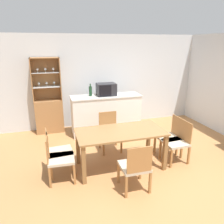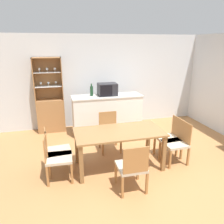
{
  "view_description": "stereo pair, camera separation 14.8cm",
  "coord_description": "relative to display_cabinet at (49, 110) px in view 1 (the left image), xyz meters",
  "views": [
    {
      "loc": [
        -1.75,
        -3.4,
        2.3
      ],
      "look_at": [
        -0.44,
        1.05,
        0.84
      ],
      "focal_mm": 35.0,
      "sensor_mm": 36.0,
      "label": 1
    },
    {
      "loc": [
        -1.61,
        -3.44,
        2.3
      ],
      "look_at": [
        -0.44,
        1.05,
        0.84
      ],
      "focal_mm": 35.0,
      "sensor_mm": 36.0,
      "label": 2
    }
  ],
  "objects": [
    {
      "name": "dining_chair_head_far",
      "position": [
        1.26,
        -1.49,
        -0.17
      ],
      "size": [
        0.45,
        0.45,
        0.84
      ],
      "rotation": [
        0.0,
        0.0,
        3.13
      ],
      "color": "#C1B299",
      "rests_on": "ground_plane"
    },
    {
      "name": "dining_chair_side_right_far",
      "position": [
        2.42,
        -2.11,
        -0.17
      ],
      "size": [
        0.47,
        0.47,
        0.84
      ],
      "rotation": [
        0.0,
        0.0,
        1.64
      ],
      "color": "#C1B299",
      "rests_on": "ground_plane"
    },
    {
      "name": "wall_back",
      "position": [
        1.79,
        0.21,
        0.68
      ],
      "size": [
        6.8,
        0.06,
        2.55
      ],
      "color": "silver",
      "rests_on": "ground_plane"
    },
    {
      "name": "dining_chair_side_left_far",
      "position": [
        0.1,
        -2.12,
        -0.17
      ],
      "size": [
        0.47,
        0.47,
        0.84
      ],
      "rotation": [
        0.0,
        0.0,
        -1.49
      ],
      "color": "#C1B299",
      "rests_on": "ground_plane"
    },
    {
      "name": "kitchen_counter",
      "position": [
        1.44,
        -0.49,
        -0.08
      ],
      "size": [
        1.82,
        0.57,
        1.01
      ],
      "color": "white",
      "rests_on": "ground_plane"
    },
    {
      "name": "dining_table",
      "position": [
        1.26,
        -2.24,
        0.05
      ],
      "size": [
        1.65,
        0.83,
        0.74
      ],
      "color": "olive",
      "rests_on": "ground_plane"
    },
    {
      "name": "wine_bottle",
      "position": [
        1.06,
        -0.41,
        0.55
      ],
      "size": [
        0.08,
        0.08,
        0.31
      ],
      "color": "#193D23",
      "rests_on": "kitchen_counter"
    },
    {
      "name": "display_cabinet",
      "position": [
        0.0,
        0.0,
        0.0
      ],
      "size": [
        0.71,
        0.38,
        1.97
      ],
      "color": "#A37042",
      "rests_on": "ground_plane"
    },
    {
      "name": "ground_plane",
      "position": [
        1.79,
        -2.42,
        -0.59
      ],
      "size": [
        18.0,
        18.0,
        0.0
      ],
      "primitive_type": "plane",
      "color": "#B27A47"
    },
    {
      "name": "microwave",
      "position": [
        1.46,
        -0.46,
        0.58
      ],
      "size": [
        0.48,
        0.36,
        0.31
      ],
      "color": "#232328",
      "rests_on": "kitchen_counter"
    },
    {
      "name": "dining_chair_head_near",
      "position": [
        1.26,
        -2.99,
        -0.17
      ],
      "size": [
        0.44,
        0.44,
        0.84
      ],
      "rotation": [
        0.0,
        0.0,
        -0.01
      ],
      "color": "#C1B299",
      "rests_on": "ground_plane"
    },
    {
      "name": "dining_chair_side_right_near",
      "position": [
        2.42,
        -2.36,
        -0.17
      ],
      "size": [
        0.46,
        0.46,
        0.84
      ],
      "rotation": [
        0.0,
        0.0,
        1.61
      ],
      "color": "#C1B299",
      "rests_on": "ground_plane"
    },
    {
      "name": "dining_chair_side_left_near",
      "position": [
        0.1,
        -2.36,
        -0.17
      ],
      "size": [
        0.46,
        0.46,
        0.84
      ],
      "rotation": [
        0.0,
        0.0,
        -1.62
      ],
      "color": "#C1B299",
      "rests_on": "ground_plane"
    }
  ]
}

